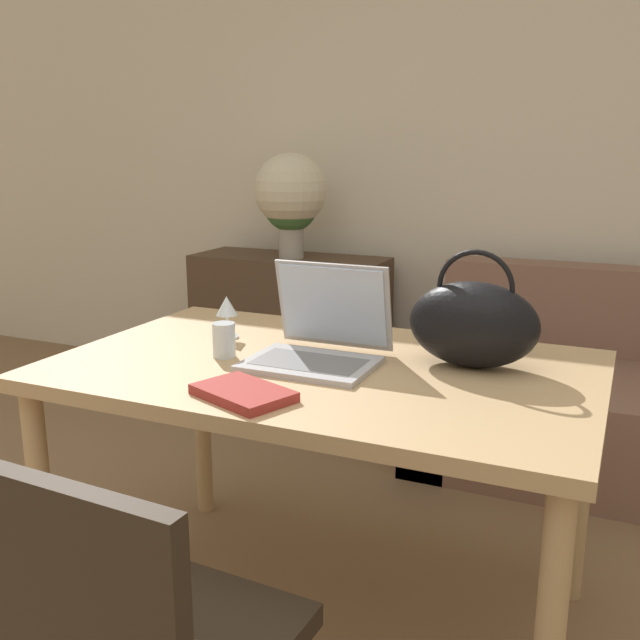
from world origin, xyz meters
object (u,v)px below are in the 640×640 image
laptop (321,335)px  flower_vase (291,196)px  couch (638,407)px  wine_glass (227,309)px  handbag (473,323)px  drinking_glass (224,340)px

laptop → flower_vase: bearing=118.8°
couch → laptop: laptop is taller
wine_glass → flower_vase: size_ratio=0.24×
laptop → handbag: size_ratio=0.98×
laptop → couch: bearing=59.3°
couch → flower_vase: flower_vase is taller
laptop → wine_glass: 0.37m
couch → wine_glass: size_ratio=13.78×
drinking_glass → handbag: size_ratio=0.28×
flower_vase → laptop: bearing=-61.2°
drinking_glass → wine_glass: (-0.10, 0.18, 0.04)m
drinking_glass → wine_glass: wine_glass is taller
wine_glass → laptop: bearing=-14.8°
drinking_glass → flower_vase: 1.82m
drinking_glass → wine_glass: 0.21m
couch → handbag: bearing=-108.9°
handbag → flower_vase: flower_vase is taller
laptop → wine_glass: (-0.36, 0.09, 0.02)m
couch → drinking_glass: (-1.10, -1.50, 0.55)m
drinking_glass → couch: bearing=53.8°
laptop → drinking_glass: size_ratio=3.49×
wine_glass → couch: bearing=47.8°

